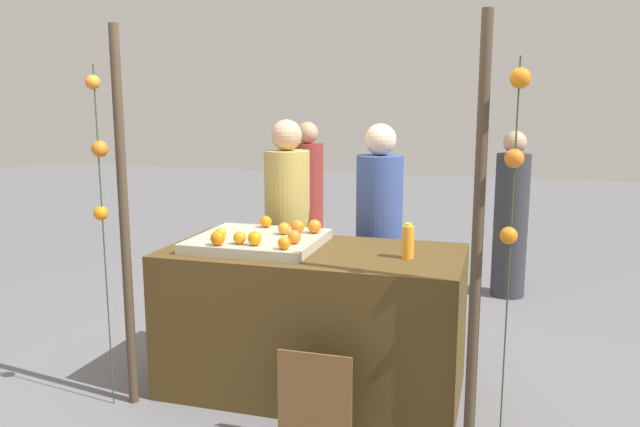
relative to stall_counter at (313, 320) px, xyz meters
The scene contains 23 objects.
ground_plane 0.45m from the stall_counter, ahead, with size 24.00×24.00×0.00m, color slate.
stall_counter is the anchor object (origin of this frame).
orange_tray 0.60m from the stall_counter, behind, with size 0.77×0.72×0.06m, color #B2AD99.
orange_0 0.71m from the stall_counter, 149.81° to the right, with size 0.08×0.08×0.08m, color orange.
orange_1 0.80m from the stall_counter, 149.61° to the right, with size 0.09×0.09×0.09m, color orange.
orange_2 0.60m from the stall_counter, 154.02° to the left, with size 0.08×0.08×0.08m, color orange.
orange_3 0.59m from the stall_counter, 104.33° to the left, with size 0.09×0.09×0.09m, color orange.
orange_4 0.57m from the stall_counter, 123.72° to the right, with size 0.08×0.08×0.08m, color orange.
orange_5 0.75m from the stall_counter, 145.34° to the left, with size 0.08×0.08×0.08m, color orange.
orange_6 0.79m from the stall_counter, 165.59° to the right, with size 0.07×0.07×0.07m, color orange.
orange_7 0.66m from the stall_counter, 141.24° to the right, with size 0.08×0.08×0.08m, color orange.
orange_8 0.60m from the stall_counter, 133.61° to the left, with size 0.09×0.09×0.09m, color orange.
orange_9 0.62m from the stall_counter, 107.49° to the right, with size 0.07×0.07×0.07m, color orange.
juice_bottle 0.80m from the stall_counter, ahead, with size 0.07×0.07×0.21m.
chalkboard_sign 0.72m from the stall_counter, 72.43° to the right, with size 0.40×0.03×0.54m.
vendor_left 0.91m from the stall_counter, 119.87° to the left, with size 0.33×0.33×1.67m.
vendor_right 0.86m from the stall_counter, 70.74° to the left, with size 0.33×0.33×1.64m.
crowd_person_0 2.58m from the stall_counter, 108.20° to the left, with size 0.32×0.32×1.60m.
crowd_person_1 2.66m from the stall_counter, 63.39° to the left, with size 0.31×0.31×1.54m.
canopy_post_left 1.28m from the stall_counter, 153.69° to the right, with size 0.06×0.06×2.22m, color #473828.
canopy_post_right 1.28m from the stall_counter, 26.31° to the right, with size 0.06×0.06×2.22m, color #473828.
garland_strand_left 1.61m from the stall_counter, 153.47° to the right, with size 0.11×0.09×2.00m.
garland_strand_right 1.67m from the stall_counter, 24.66° to the right, with size 0.10×0.10×2.00m.
Camera 1 is at (1.09, -3.57, 1.79)m, focal length 35.19 mm.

